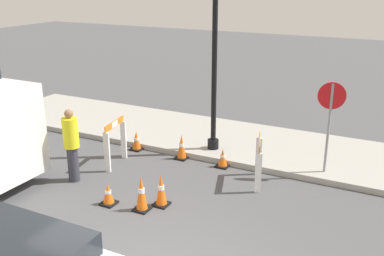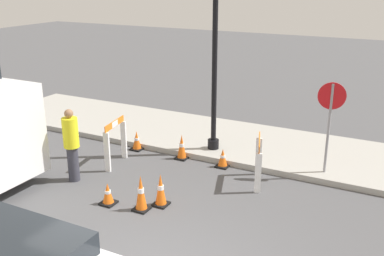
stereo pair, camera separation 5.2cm
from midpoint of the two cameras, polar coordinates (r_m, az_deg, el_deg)
name	(u,v)px [view 1 (the left image)]	position (r m, az deg, el deg)	size (l,w,h in m)	color
sidewalk_slab	(274,148)	(12.03, 10.22, -2.48)	(18.00, 3.02, 0.14)	#9E9B93
streetlamp_post	(215,5)	(10.84, 2.84, 15.30)	(0.44, 0.44, 5.60)	black
stop_sign	(330,113)	(10.23, 16.99, 1.86)	(0.59, 0.15, 2.08)	gray
barricade_0	(259,159)	(9.93, 8.32, -3.89)	(0.44, 0.97, 1.04)	white
barricade_1	(115,141)	(10.93, -9.84, -1.62)	(0.29, 0.96, 1.12)	white
traffic_cone_0	(182,147)	(11.22, -1.46, -2.46)	(0.30, 0.30, 0.64)	black
traffic_cone_1	(136,141)	(11.91, -7.19, -1.65)	(0.30, 0.30, 0.51)	black
traffic_cone_2	(141,194)	(8.87, -6.60, -8.27)	(0.30, 0.30, 0.74)	black
traffic_cone_3	(161,190)	(9.03, -4.11, -7.90)	(0.30, 0.30, 0.68)	black
traffic_cone_4	(108,194)	(9.25, -10.75, -8.28)	(0.30, 0.30, 0.46)	black
traffic_cone_5	(223,158)	(10.81, 3.78, -3.86)	(0.30, 0.30, 0.46)	black
person_worker	(71,143)	(10.18, -15.21, -1.88)	(0.47, 0.47, 1.67)	#33333D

